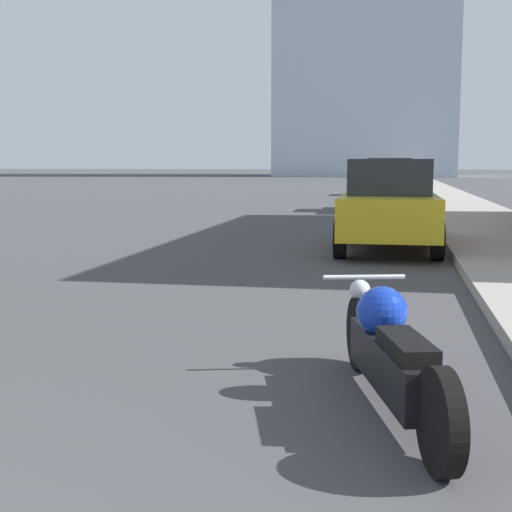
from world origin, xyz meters
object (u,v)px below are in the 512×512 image
at_px(motorcycle, 390,353).
at_px(parked_car_yellow, 389,205).
at_px(parked_car_red, 389,185).
at_px(parked_car_blue, 391,179).

bearing_deg(motorcycle, parked_car_yellow, 75.58).
bearing_deg(parked_car_yellow, parked_car_red, 89.74).
xyz_separation_m(motorcycle, parked_car_red, (-0.12, 19.82, 0.49)).
distance_m(motorcycle, parked_car_yellow, 8.64).
bearing_deg(parked_car_blue, parked_car_red, -90.69).
height_order(parked_car_red, parked_car_blue, parked_car_red).
relative_size(motorcycle, parked_car_yellow, 0.61).
distance_m(parked_car_yellow, parked_car_blue, 23.44).
bearing_deg(parked_car_blue, motorcycle, -90.35).
xyz_separation_m(parked_car_yellow, parked_car_blue, (-0.01, 23.44, 0.00)).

